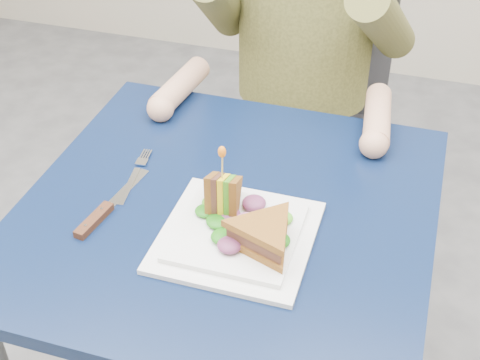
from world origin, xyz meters
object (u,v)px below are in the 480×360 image
(table, at_px, (227,238))
(sandwich_upright, at_px, (223,195))
(fork, at_px, (134,177))
(chair, at_px, (307,101))
(knife, at_px, (101,214))
(plate, at_px, (237,235))
(sandwich_flat, at_px, (264,235))

(table, height_order, sandwich_upright, sandwich_upright)
(sandwich_upright, distance_m, fork, 0.22)
(chair, bearing_deg, sandwich_upright, -89.69)
(fork, relative_size, knife, 0.81)
(sandwich_upright, bearing_deg, plate, -48.41)
(sandwich_flat, xyz_separation_m, sandwich_upright, (-0.09, 0.07, 0.01))
(fork, distance_m, knife, 0.12)
(sandwich_flat, relative_size, knife, 0.83)
(plate, distance_m, knife, 0.25)
(sandwich_upright, height_order, knife, sandwich_upright)
(sandwich_flat, height_order, knife, sandwich_flat)
(chair, distance_m, sandwich_upright, 0.80)
(chair, relative_size, sandwich_flat, 5.06)
(fork, bearing_deg, knife, -94.49)
(plate, relative_size, fork, 1.45)
(chair, distance_m, fork, 0.76)
(table, relative_size, sandwich_flat, 4.08)
(table, xyz_separation_m, fork, (-0.20, 0.03, 0.08))
(plate, height_order, knife, plate)
(table, bearing_deg, plate, -60.66)
(sandwich_upright, xyz_separation_m, fork, (-0.20, 0.06, -0.05))
(chair, relative_size, knife, 4.20)
(chair, height_order, plate, chair)
(table, bearing_deg, knife, -155.67)
(fork, xyz_separation_m, knife, (-0.01, -0.12, 0.00))
(sandwich_flat, bearing_deg, fork, 156.27)
(table, xyz_separation_m, sandwich_flat, (0.10, -0.10, 0.12))
(chair, height_order, fork, chair)
(table, height_order, chair, chair)
(plate, height_order, sandwich_upright, sandwich_upright)
(table, relative_size, knife, 3.38)
(table, relative_size, plate, 2.88)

